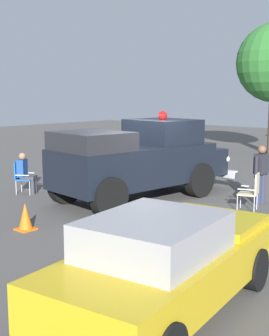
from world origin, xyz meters
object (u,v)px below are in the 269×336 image
(spectator_seated, at_px, (25,172))
(traffic_cone, at_px, (25,217))
(vintage_fire_truck, at_px, (140,159))
(spectator_standing, at_px, (261,171))
(classic_hot_rod, at_px, (166,260))
(lawn_chair_spare, at_px, (252,189))
(lawn_chair_near_truck, at_px, (21,175))

(spectator_seated, height_order, traffic_cone, spectator_seated)
(spectator_seated, xyz_separation_m, traffic_cone, (-3.28, 2.43, -0.39))
(vintage_fire_truck, distance_m, spectator_standing, 3.47)
(spectator_seated, bearing_deg, traffic_cone, 143.51)
(traffic_cone, bearing_deg, spectator_seated, -36.49)
(classic_hot_rod, bearing_deg, vintage_fire_truck, -47.07)
(lawn_chair_spare, height_order, traffic_cone, lawn_chair_spare)
(lawn_chair_spare, distance_m, spectator_seated, 6.92)
(vintage_fire_truck, relative_size, lawn_chair_spare, 6.06)
(spectator_standing, bearing_deg, lawn_chair_near_truck, 29.27)
(spectator_seated, distance_m, traffic_cone, 4.10)
(lawn_chair_near_truck, xyz_separation_m, spectator_seated, (-0.11, -0.07, 0.11))
(lawn_chair_near_truck, distance_m, traffic_cone, 4.14)
(classic_hot_rod, relative_size, traffic_cone, 7.18)
(lawn_chair_spare, height_order, spectator_seated, spectator_seated)
(lawn_chair_near_truck, bearing_deg, lawn_chair_spare, -157.76)
(lawn_chair_spare, bearing_deg, classic_hot_rod, 105.85)
(classic_hot_rod, distance_m, spectator_standing, 7.28)
(spectator_standing, bearing_deg, vintage_fire_truck, 29.38)
(lawn_chair_near_truck, bearing_deg, spectator_seated, -146.63)
(traffic_cone, bearing_deg, classic_hot_rod, 167.14)
(classic_hot_rod, xyz_separation_m, traffic_cone, (4.87, -1.11, -0.44))
(lawn_chair_spare, relative_size, spectator_seated, 0.79)
(classic_hot_rod, height_order, spectator_seated, classic_hot_rod)
(spectator_standing, xyz_separation_m, traffic_cone, (2.94, 5.90, -0.66))
(vintage_fire_truck, relative_size, spectator_standing, 3.69)
(classic_hot_rod, distance_m, lawn_chair_near_truck, 8.96)
(spectator_seated, bearing_deg, vintage_fire_truck, -150.99)
(spectator_standing, bearing_deg, traffic_cone, 63.51)
(vintage_fire_truck, relative_size, spectator_seated, 4.80)
(vintage_fire_truck, distance_m, lawn_chair_near_truck, 3.85)
(spectator_seated, relative_size, spectator_standing, 0.77)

